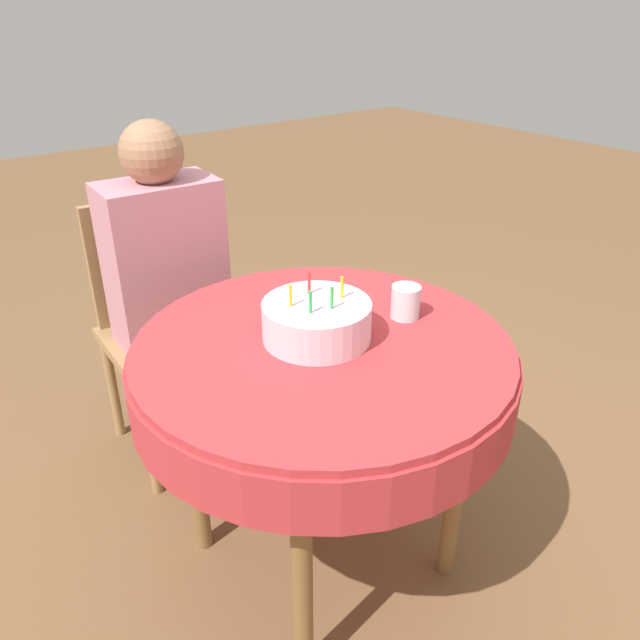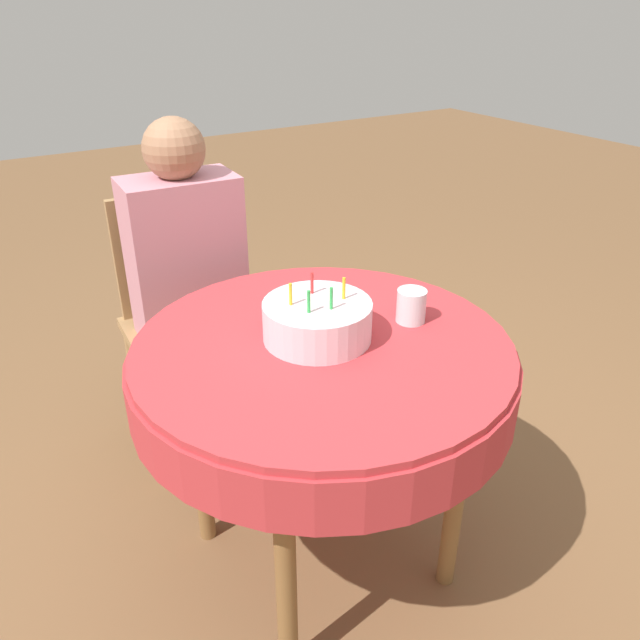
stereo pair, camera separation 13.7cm
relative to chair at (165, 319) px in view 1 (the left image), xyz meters
name	(u,v)px [view 1 (the left image)]	position (x,y,z in m)	size (l,w,h in m)	color
ground_plane	(322,555)	(0.07, -0.82, -0.50)	(12.00, 12.00, 0.00)	brown
dining_table	(322,373)	(0.07, -0.82, 0.16)	(0.97, 0.97, 0.75)	#BC3338
chair	(165,319)	(0.00, 0.00, 0.00)	(0.47, 0.47, 0.91)	#A37A4C
person	(168,271)	(-0.01, -0.10, 0.22)	(0.38, 0.32, 1.20)	#9E7051
birthday_cake	(315,321)	(0.06, -0.80, 0.31)	(0.27, 0.27, 0.15)	silver
drinking_glass	(406,302)	(0.33, -0.85, 0.30)	(0.08, 0.08, 0.09)	silver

